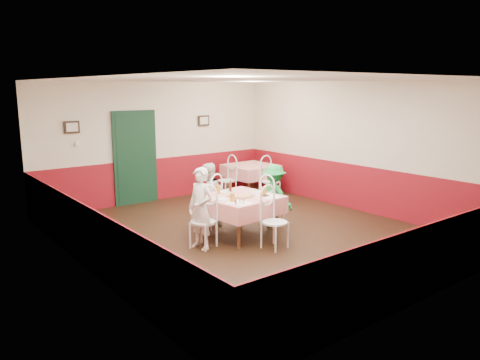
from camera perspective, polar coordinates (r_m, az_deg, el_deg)
floor at (r=8.72m, az=1.15°, el=-6.57°), size 7.00×7.00×0.00m
ceiling at (r=8.31m, az=1.23°, el=12.15°), size 7.00×7.00×0.00m
back_wall at (r=11.31m, az=-10.07°, el=4.61°), size 6.00×0.10×2.80m
front_wall at (r=6.14m, az=22.23°, el=-1.48°), size 6.00×0.10×2.80m
left_wall at (r=6.94m, az=-18.44°, el=0.17°), size 0.10×7.00×2.80m
right_wall at (r=10.53m, az=14.01°, el=3.98°), size 0.10×7.00×2.80m
wainscot_back at (r=11.44m, az=-9.89°, el=0.12°), size 6.00×0.03×1.00m
wainscot_front at (r=6.39m, az=21.51°, el=-9.36°), size 6.00×0.03×1.00m
wainscot_left at (r=7.16m, az=-17.88°, el=-6.90°), size 0.03×7.00×1.00m
wainscot_right at (r=10.67m, az=13.73°, el=-0.83°), size 0.03×7.00×1.00m
door at (r=11.05m, az=-12.64°, el=2.53°), size 0.96×0.06×2.10m
picture_left at (r=10.45m, az=-19.81°, el=6.08°), size 0.32×0.03×0.26m
picture_right at (r=11.89m, az=-4.45°, el=7.23°), size 0.32×0.03×0.26m
thermostat at (r=10.51m, az=-19.17°, el=4.23°), size 0.10×0.03×0.10m
main_table at (r=8.45m, az=0.00°, el=-4.49°), size 1.33×1.33×0.77m
second_table at (r=11.81m, az=1.31°, el=0.01°), size 1.14×1.14×0.77m
chair_left at (r=7.90m, az=-4.51°, el=-5.10°), size 0.54×0.54×0.90m
chair_right at (r=9.02m, az=3.94°, el=-3.03°), size 0.50×0.50×0.90m
chair_far at (r=9.05m, az=-3.70°, el=-2.97°), size 0.52×0.52×0.90m
chair_near at (r=7.86m, az=4.27°, el=-5.17°), size 0.47×0.47×0.90m
chair_second_a at (r=11.34m, az=-1.63°, el=-0.06°), size 0.43×0.43×0.90m
chair_second_b at (r=11.23m, az=3.73°, el=-0.20°), size 0.43×0.43×0.90m
pizza at (r=8.34m, az=0.10°, el=-1.87°), size 0.50×0.50×0.03m
plate_left at (r=8.09m, az=-2.41°, el=-2.34°), size 0.27×0.27×0.01m
plate_right at (r=8.65m, az=2.12°, el=-1.45°), size 0.27×0.27×0.01m
plate_far at (r=8.66m, az=-1.97°, el=-1.44°), size 0.27×0.27×0.01m
glass_a at (r=7.92m, az=-0.94°, el=-2.15°), size 0.08×0.08×0.14m
glass_b at (r=8.43m, az=2.98°, el=-1.33°), size 0.09×0.09×0.15m
glass_c at (r=8.54m, az=-2.70°, el=-1.15°), size 0.09×0.09×0.15m
beer_bottle at (r=8.68m, az=-1.18°, el=-0.80°), size 0.06×0.06×0.19m
shaker_a at (r=7.79m, az=0.01°, el=-2.59°), size 0.04×0.04×0.09m
shaker_b at (r=7.75m, az=0.41°, el=-2.65°), size 0.04×0.04×0.09m
shaker_c at (r=7.77m, az=-0.53°, el=-2.62°), size 0.04×0.04×0.09m
menu_left at (r=7.85m, az=-0.10°, el=-2.81°), size 0.39×0.46×0.00m
menu_right at (r=8.36m, az=3.54°, el=-1.95°), size 0.34×0.43×0.00m
wallet at (r=8.34m, az=3.05°, el=-1.92°), size 0.12×0.10×0.02m
diner_left at (r=7.80m, az=-4.82°, el=-3.47°), size 0.43×0.56×1.38m
diner_far at (r=9.05m, az=-3.92°, el=-1.85°), size 0.71×0.61×1.25m
diner_right at (r=9.02m, az=4.17°, el=-1.97°), size 0.61×0.87×1.23m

